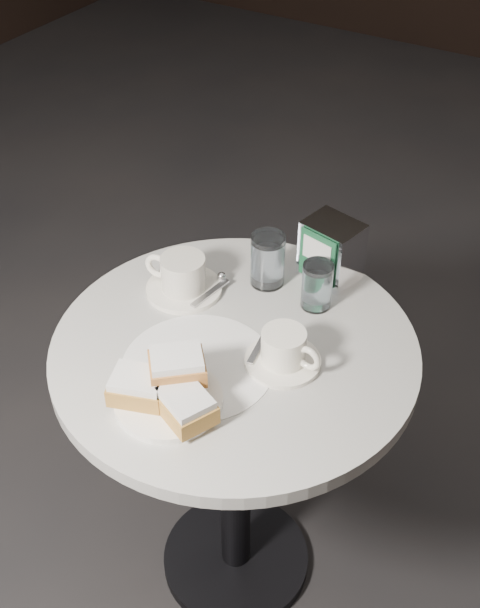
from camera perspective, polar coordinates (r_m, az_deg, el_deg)
name	(u,v)px	position (r m, az deg, el deg)	size (l,w,h in m)	color
ground	(236,561)	(2.02, -0.31, -18.68)	(7.00, 7.00, 0.00)	black
cafe_table	(235,415)	(1.58, -0.38, -8.29)	(0.70, 0.70, 0.74)	black
sugar_spill	(198,365)	(1.40, -3.17, -4.57)	(0.28, 0.28, 0.00)	white
beignet_plate	(167,391)	(1.32, -5.45, -6.47)	(0.21, 0.19, 0.09)	white
coffee_cup_left	(183,277)	(1.55, -4.30, 2.04)	(0.17, 0.17, 0.08)	white
coffee_cup_right	(284,351)	(1.39, 3.32, -3.51)	(0.15, 0.15, 0.07)	white
water_glass_left	(268,261)	(1.56, 2.08, 3.27)	(0.09, 0.09, 0.11)	white
water_glass_right	(317,286)	(1.51, 5.78, 1.35)	(0.08, 0.08, 0.10)	silver
napkin_dispenser	(331,250)	(1.58, 6.84, 4.01)	(0.13, 0.11, 0.13)	white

